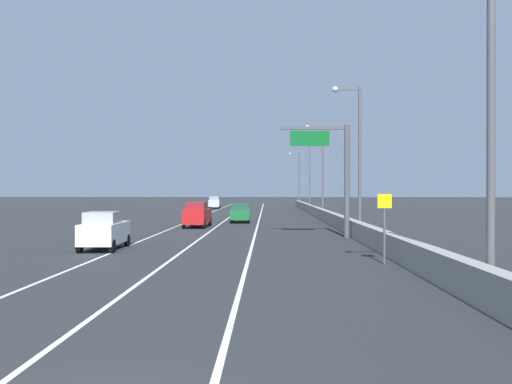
% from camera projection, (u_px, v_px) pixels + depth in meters
% --- Properties ---
extents(ground_plane, '(320.00, 320.00, 0.00)m').
position_uv_depth(ground_plane, '(249.00, 214.00, 70.86)').
color(ground_plane, '#26282B').
extents(lane_stripe_left, '(0.16, 130.00, 0.00)m').
position_uv_depth(lane_stripe_left, '(199.00, 217.00, 61.98)').
color(lane_stripe_left, silver).
rests_on(lane_stripe_left, ground_plane).
extents(lane_stripe_center, '(0.16, 130.00, 0.00)m').
position_uv_depth(lane_stripe_center, '(229.00, 217.00, 61.91)').
color(lane_stripe_center, silver).
rests_on(lane_stripe_center, ground_plane).
extents(lane_stripe_right, '(0.16, 130.00, 0.00)m').
position_uv_depth(lane_stripe_right, '(260.00, 217.00, 61.83)').
color(lane_stripe_right, silver).
rests_on(lane_stripe_right, ground_plane).
extents(jersey_barrier_right, '(0.60, 120.00, 1.10)m').
position_uv_depth(jersey_barrier_right, '(335.00, 220.00, 46.69)').
color(jersey_barrier_right, gray).
rests_on(jersey_barrier_right, ground_plane).
extents(overhead_sign_gantry, '(4.68, 0.36, 7.50)m').
position_uv_depth(overhead_sign_gantry, '(336.00, 167.00, 35.94)').
color(overhead_sign_gantry, '#47474C').
rests_on(overhead_sign_gantry, ground_plane).
extents(speed_advisory_sign, '(0.60, 0.11, 3.00)m').
position_uv_depth(speed_advisory_sign, '(384.00, 223.00, 23.02)').
color(speed_advisory_sign, '#4C4C51').
rests_on(speed_advisory_sign, ground_plane).
extents(lamp_post_right_near, '(2.14, 0.44, 10.77)m').
position_uv_depth(lamp_post_right_near, '(483.00, 88.00, 15.75)').
color(lamp_post_right_near, '#4C4C51').
rests_on(lamp_post_right_near, ground_plane).
extents(lamp_post_right_second, '(2.14, 0.44, 10.77)m').
position_uv_depth(lamp_post_right_second, '(356.00, 149.00, 39.54)').
color(lamp_post_right_second, '#4C4C51').
rests_on(lamp_post_right_second, ground_plane).
extents(lamp_post_right_third, '(2.14, 0.44, 10.77)m').
position_uv_depth(lamp_post_right_third, '(321.00, 165.00, 63.35)').
color(lamp_post_right_third, '#4C4C51').
rests_on(lamp_post_right_third, ground_plane).
extents(lamp_post_right_fourth, '(2.14, 0.44, 10.77)m').
position_uv_depth(lamp_post_right_fourth, '(308.00, 171.00, 87.14)').
color(lamp_post_right_fourth, '#4C4C51').
rests_on(lamp_post_right_fourth, ground_plane).
extents(lamp_post_right_fifth, '(2.14, 0.44, 10.77)m').
position_uv_depth(lamp_post_right_fifth, '(298.00, 175.00, 110.95)').
color(lamp_post_right_fifth, '#4C4C51').
rests_on(lamp_post_right_fifth, ground_plane).
extents(car_red_0, '(1.98, 4.80, 2.14)m').
position_uv_depth(car_red_0, '(197.00, 215.00, 45.74)').
color(car_red_0, red).
rests_on(car_red_0, ground_plane).
extents(car_green_1, '(1.98, 4.05, 1.87)m').
position_uv_depth(car_green_1, '(240.00, 213.00, 52.30)').
color(car_green_1, '#196033').
rests_on(car_green_1, ground_plane).
extents(car_white_2, '(1.94, 4.10, 2.03)m').
position_uv_depth(car_white_2, '(104.00, 231.00, 28.66)').
color(car_white_2, white).
rests_on(car_white_2, ground_plane).
extents(car_silver_3, '(2.01, 4.57, 2.10)m').
position_uv_depth(car_silver_3, '(215.00, 202.00, 90.95)').
color(car_silver_3, '#B7B7BC').
rests_on(car_silver_3, ground_plane).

